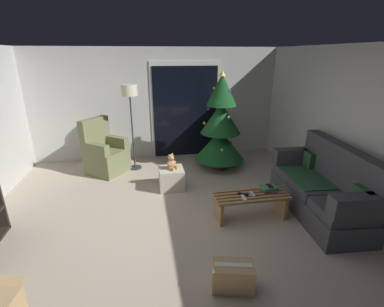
{
  "coord_description": "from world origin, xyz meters",
  "views": [
    {
      "loc": [
        -0.33,
        -3.37,
        2.35
      ],
      "look_at": [
        0.4,
        0.7,
        0.85
      ],
      "focal_mm": 25.77,
      "sensor_mm": 36.0,
      "label": 1
    }
  ],
  "objects_px": {
    "book_stack": "(269,189)",
    "christmas_tree": "(220,127)",
    "couch": "(323,189)",
    "teddy_bear_honey": "(171,163)",
    "cardboard_box_taped_mid_floor": "(233,276)",
    "ottoman": "(171,178)",
    "remote_silver": "(252,194)",
    "floor_lamp": "(130,99)",
    "remote_white": "(244,198)",
    "remote_black": "(243,194)",
    "cell_phone": "(270,186)",
    "coffee_table": "(251,202)",
    "armchair": "(105,154)"
  },
  "relations": [
    {
      "from": "couch",
      "to": "cardboard_box_taped_mid_floor",
      "type": "bearing_deg",
      "value": -146.81
    },
    {
      "from": "couch",
      "to": "teddy_bear_honey",
      "type": "height_order",
      "value": "couch"
    },
    {
      "from": "couch",
      "to": "cell_phone",
      "type": "relative_size",
      "value": 13.83
    },
    {
      "from": "couch",
      "to": "teddy_bear_honey",
      "type": "distance_m",
      "value": 2.52
    },
    {
      "from": "remote_black",
      "to": "christmas_tree",
      "type": "height_order",
      "value": "christmas_tree"
    },
    {
      "from": "remote_white",
      "to": "cell_phone",
      "type": "bearing_deg",
      "value": -156.88
    },
    {
      "from": "remote_white",
      "to": "cell_phone",
      "type": "distance_m",
      "value": 0.51
    },
    {
      "from": "floor_lamp",
      "to": "remote_black",
      "type": "bearing_deg",
      "value": -54.16
    },
    {
      "from": "teddy_bear_honey",
      "to": "christmas_tree",
      "type": "bearing_deg",
      "value": 35.36
    },
    {
      "from": "christmas_tree",
      "to": "teddy_bear_honey",
      "type": "distance_m",
      "value": 1.43
    },
    {
      "from": "coffee_table",
      "to": "remote_silver",
      "type": "bearing_deg",
      "value": -36.45
    },
    {
      "from": "remote_white",
      "to": "floor_lamp",
      "type": "bearing_deg",
      "value": -52.16
    },
    {
      "from": "christmas_tree",
      "to": "couch",
      "type": "bearing_deg",
      "value": -61.75
    },
    {
      "from": "remote_black",
      "to": "cell_phone",
      "type": "distance_m",
      "value": 0.45
    },
    {
      "from": "remote_white",
      "to": "christmas_tree",
      "type": "relative_size",
      "value": 0.08
    },
    {
      "from": "couch",
      "to": "book_stack",
      "type": "relative_size",
      "value": 7.69
    },
    {
      "from": "floor_lamp",
      "to": "remote_white",
      "type": "bearing_deg",
      "value": -55.93
    },
    {
      "from": "remote_silver",
      "to": "christmas_tree",
      "type": "bearing_deg",
      "value": -90.32
    },
    {
      "from": "couch",
      "to": "floor_lamp",
      "type": "distance_m",
      "value": 3.87
    },
    {
      "from": "remote_silver",
      "to": "floor_lamp",
      "type": "distance_m",
      "value": 3.08
    },
    {
      "from": "floor_lamp",
      "to": "teddy_bear_honey",
      "type": "xyz_separation_m",
      "value": [
        0.69,
        -1.1,
        -0.99
      ]
    },
    {
      "from": "book_stack",
      "to": "floor_lamp",
      "type": "relative_size",
      "value": 0.15
    },
    {
      "from": "book_stack",
      "to": "floor_lamp",
      "type": "height_order",
      "value": "floor_lamp"
    },
    {
      "from": "christmas_tree",
      "to": "book_stack",
      "type": "bearing_deg",
      "value": -82.47
    },
    {
      "from": "remote_black",
      "to": "armchair",
      "type": "bearing_deg",
      "value": -106.64
    },
    {
      "from": "book_stack",
      "to": "remote_white",
      "type": "bearing_deg",
      "value": -161.05
    },
    {
      "from": "couch",
      "to": "cardboard_box_taped_mid_floor",
      "type": "xyz_separation_m",
      "value": [
        -1.82,
        -1.19,
        -0.25
      ]
    },
    {
      "from": "book_stack",
      "to": "christmas_tree",
      "type": "bearing_deg",
      "value": 97.53
    },
    {
      "from": "couch",
      "to": "christmas_tree",
      "type": "height_order",
      "value": "christmas_tree"
    },
    {
      "from": "remote_white",
      "to": "armchair",
      "type": "height_order",
      "value": "armchair"
    },
    {
      "from": "floor_lamp",
      "to": "remote_silver",
      "type": "bearing_deg",
      "value": -52.24
    },
    {
      "from": "coffee_table",
      "to": "couch",
      "type": "bearing_deg",
      "value": -2.58
    },
    {
      "from": "couch",
      "to": "cell_phone",
      "type": "distance_m",
      "value": 0.83
    },
    {
      "from": "book_stack",
      "to": "teddy_bear_honey",
      "type": "bearing_deg",
      "value": 141.21
    },
    {
      "from": "armchair",
      "to": "teddy_bear_honey",
      "type": "relative_size",
      "value": 3.96
    },
    {
      "from": "armchair",
      "to": "cardboard_box_taped_mid_floor",
      "type": "xyz_separation_m",
      "value": [
        1.66,
        -3.42,
        -0.25
      ]
    },
    {
      "from": "remote_white",
      "to": "remote_black",
      "type": "height_order",
      "value": "same"
    },
    {
      "from": "book_stack",
      "to": "cardboard_box_taped_mid_floor",
      "type": "relative_size",
      "value": 0.54
    },
    {
      "from": "christmas_tree",
      "to": "ottoman",
      "type": "bearing_deg",
      "value": -145.08
    },
    {
      "from": "remote_black",
      "to": "book_stack",
      "type": "bearing_deg",
      "value": 124.03
    },
    {
      "from": "teddy_bear_honey",
      "to": "cardboard_box_taped_mid_floor",
      "type": "xyz_separation_m",
      "value": [
        0.38,
        -2.41,
        -0.36
      ]
    },
    {
      "from": "remote_silver",
      "to": "teddy_bear_honey",
      "type": "relative_size",
      "value": 0.55
    },
    {
      "from": "remote_silver",
      "to": "cardboard_box_taped_mid_floor",
      "type": "xyz_separation_m",
      "value": [
        -0.69,
        -1.23,
        -0.25
      ]
    },
    {
      "from": "ottoman",
      "to": "teddy_bear_honey",
      "type": "bearing_deg",
      "value": -47.72
    },
    {
      "from": "remote_silver",
      "to": "cardboard_box_taped_mid_floor",
      "type": "bearing_deg",
      "value": 61.79
    },
    {
      "from": "couch",
      "to": "christmas_tree",
      "type": "relative_size",
      "value": 0.97
    },
    {
      "from": "ottoman",
      "to": "floor_lamp",
      "type": "bearing_deg",
      "value": 122.02
    },
    {
      "from": "remote_white",
      "to": "teddy_bear_honey",
      "type": "distance_m",
      "value": 1.56
    },
    {
      "from": "remote_black",
      "to": "cardboard_box_taped_mid_floor",
      "type": "bearing_deg",
      "value": 3.8
    },
    {
      "from": "teddy_bear_honey",
      "to": "floor_lamp",
      "type": "bearing_deg",
      "value": 122.1
    }
  ]
}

